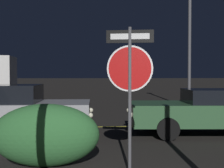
{
  "coord_description": "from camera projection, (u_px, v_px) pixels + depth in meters",
  "views": [
    {
      "loc": [
        -0.48,
        -3.49,
        1.73
      ],
      "look_at": [
        0.01,
        4.72,
        1.47
      ],
      "focal_mm": 50.0,
      "sensor_mm": 36.0,
      "label": 1
    }
  ],
  "objects": [
    {
      "name": "road_center_stripe",
      "position": [
        108.0,
        127.0,
        10.25
      ],
      "size": [
        36.48,
        0.12,
        0.01
      ],
      "primitive_type": "cube",
      "color": "gold",
      "rests_on": "ground_plane"
    },
    {
      "name": "stop_sign",
      "position": [
        130.0,
        71.0,
        5.37
      ],
      "size": [
        0.81,
        0.18,
        2.54
      ],
      "rotation": [
        0.0,
        0.0,
        -0.19
      ],
      "color": "#4C4C51",
      "rests_on": "ground_plane"
    },
    {
      "name": "hedge_bush_2",
      "position": [
        46.0,
        135.0,
        5.84
      ],
      "size": [
        2.02,
        0.94,
        1.18
      ],
      "primitive_type": "ellipsoid",
      "color": "#2D6633",
      "rests_on": "ground_plane"
    },
    {
      "name": "passing_car_2",
      "position": [
        12.0,
        111.0,
        8.51
      ],
      "size": [
        4.29,
        1.95,
        1.44
      ],
      "rotation": [
        0.0,
        0.0,
        -1.57
      ],
      "color": "#9E9EA3",
      "rests_on": "ground_plane"
    },
    {
      "name": "passing_car_3",
      "position": [
        215.0,
        111.0,
        8.94
      ],
      "size": [
        4.95,
        2.04,
        1.3
      ],
      "rotation": [
        0.0,
        0.0,
        1.52
      ],
      "color": "#335B38",
      "rests_on": "ground_plane"
    },
    {
      "name": "street_lamp",
      "position": [
        190.0,
        15.0,
        15.7
      ],
      "size": [
        0.53,
        0.53,
        6.68
      ],
      "color": "#4C4C51",
      "rests_on": "ground_plane"
    }
  ]
}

